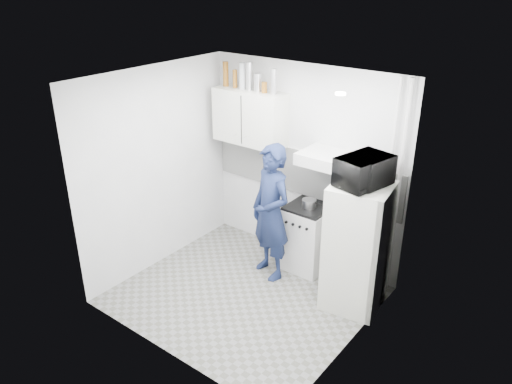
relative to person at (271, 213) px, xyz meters
The scene contains 24 objects.
floor 1.05m from the person, 86.17° to the right, with size 2.80×2.80×0.00m, color slate.
ceiling 1.82m from the person, 86.17° to the right, with size 2.80×2.80×0.00m, color white.
wall_back 0.79m from the person, 86.69° to the left, with size 2.80×2.80×0.00m, color silver.
wall_left 1.54m from the person, 156.96° to the right, with size 2.60×2.60×0.00m, color silver.
wall_right 1.61m from the person, 21.92° to the right, with size 2.60×2.60×0.00m, color silver.
person is the anchor object (origin of this frame).
stove 0.68m from the person, 55.90° to the left, with size 0.53×0.53×0.86m, color silver.
fridge 1.15m from the person, ahead, with size 0.63×0.63×1.52m, color white.
stove_top 0.51m from the person, 55.90° to the left, with size 0.51×0.51×0.03m, color black.
saucepan 0.51m from the person, 53.48° to the left, with size 0.18×0.18×0.10m, color silver.
microwave 1.40m from the person, ahead, with size 0.39×0.58×0.32m, color black.
bottle_a 1.92m from the person, 155.88° to the left, with size 0.07×0.07×0.32m, color brown.
bottle_b 1.80m from the person, 152.49° to the left, with size 0.06×0.06×0.23m, color brown.
bottle_c 1.78m from the person, 149.11° to the left, with size 0.08×0.08×0.33m, color #B2B7BC.
bottle_d 1.74m from the person, 145.40° to the left, with size 0.08×0.08×0.35m, color silver.
canister_a 1.63m from the person, 139.71° to the left, with size 0.09×0.09×0.23m, color silver.
canister_b 1.55m from the person, 134.08° to the left, with size 0.07×0.07×0.14m, color brown.
bottle_e 1.60m from the person, 124.86° to the left, with size 0.08×0.08×0.31m, color silver.
upper_cabinet 1.30m from the person, 145.10° to the left, with size 1.00×0.35×0.70m, color white.
range_hood 0.95m from the person, 40.75° to the left, with size 0.60×0.50×0.14m, color silver.
backsplash 0.73m from the person, 86.62° to the left, with size 2.74×0.03×0.60m, color white.
pipe_a 1.52m from the person, 23.82° to the left, with size 0.05×0.05×2.60m, color silver.
pipe_b 1.42m from the person, 25.88° to the left, with size 0.04×0.04×2.60m, color silver.
ceiling_spot_fixture 2.02m from the person, 20.04° to the right, with size 0.10×0.10×0.02m, color white.
Camera 1 is at (3.15, -3.88, 3.64)m, focal length 35.00 mm.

